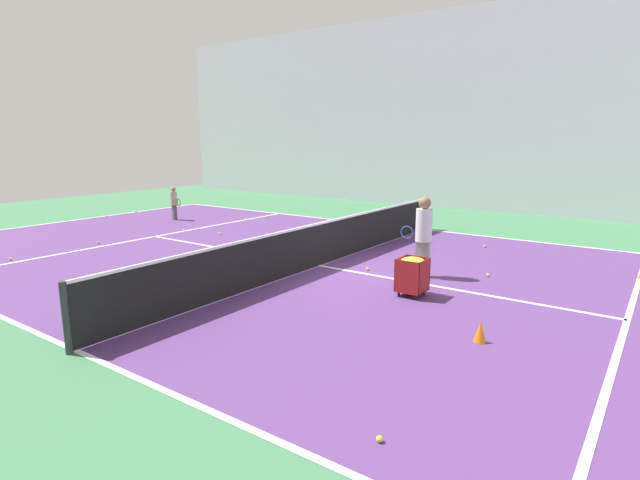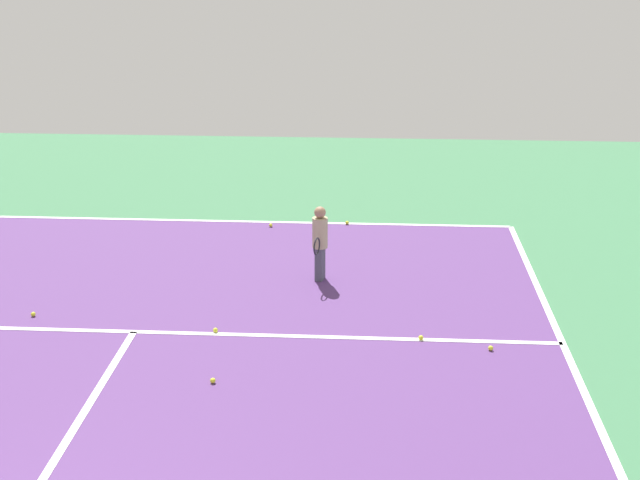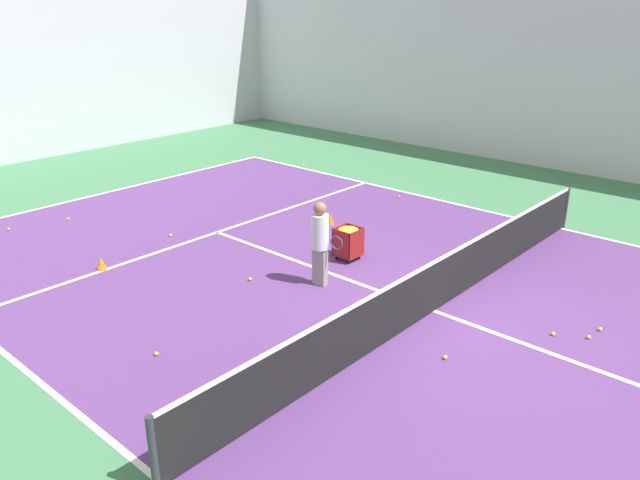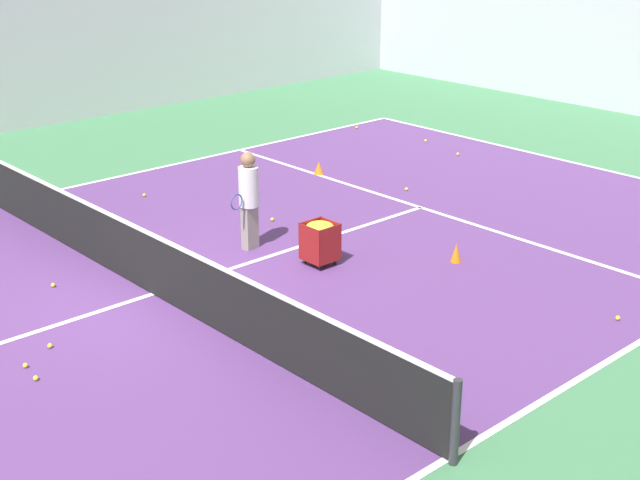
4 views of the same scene
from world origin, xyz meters
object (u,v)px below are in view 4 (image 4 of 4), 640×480
coach_at_net (249,194)px  tennis_net (151,262)px  ball_cart (320,235)px  training_cone_0 (456,253)px  training_cone_1 (319,168)px

coach_at_net → tennis_net: bearing=4.6°
tennis_net → ball_cart: (0.85, 2.76, -0.02)m
coach_at_net → training_cone_0: 3.71m
coach_at_net → training_cone_1: bearing=-155.4°
training_cone_0 → training_cone_1: bearing=162.0°
coach_at_net → ball_cart: (1.39, 0.41, -0.48)m
training_cone_1 → tennis_net: bearing=-63.8°
coach_at_net → training_cone_1: size_ratio=6.09×
tennis_net → coach_at_net: 2.46m
training_cone_0 → training_cone_1: (-5.43, 1.76, -0.02)m
ball_cart → training_cone_0: (1.47, 1.79, -0.36)m
training_cone_1 → coach_at_net: bearing=-57.0°
training_cone_0 → tennis_net: bearing=-117.0°
coach_at_net → ball_cart: size_ratio=2.32×
tennis_net → ball_cart: tennis_net is taller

